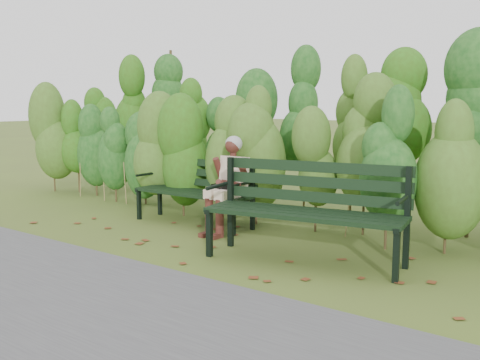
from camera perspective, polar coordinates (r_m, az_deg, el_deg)
The scene contains 7 objects.
ground at distance 6.41m, azimuth -1.91°, elevation -7.00°, with size 80.00×80.00×0.00m, color #4F5D27.
footpath at distance 4.98m, azimuth -18.44°, elevation -11.82°, with size 60.00×2.50×0.01m, color #474749.
hedge_band at distance 7.74m, azimuth 6.81°, elevation 4.97°, with size 11.04×1.67×2.42m.
leaf_litter at distance 6.39m, azimuth -4.01°, elevation -7.03°, with size 5.88×2.03×0.01m.
bench_left at distance 7.65m, azimuth -4.34°, elevation -0.63°, with size 1.75×0.60×0.87m.
bench_right at distance 5.89m, azimuth 6.94°, elevation -2.34°, with size 2.15×1.04×1.03m.
seated_woman at distance 7.08m, azimuth -1.21°, elevation 0.19°, with size 0.48×0.70×1.23m.
Camera 1 is at (3.91, -4.80, 1.66)m, focal length 42.00 mm.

